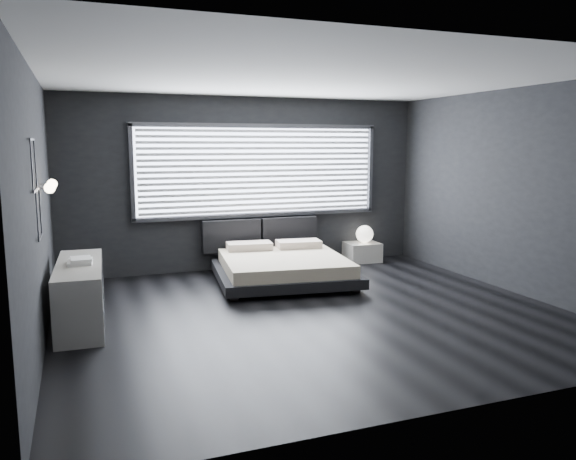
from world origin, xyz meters
name	(u,v)px	position (x,y,z in m)	size (l,w,h in m)	color
room	(313,199)	(0.00, 0.00, 1.40)	(6.04, 6.00, 2.80)	black
window	(260,171)	(0.20, 2.70, 1.61)	(4.14, 0.09, 1.52)	white
headboard	(261,234)	(0.18, 2.64, 0.57)	(1.96, 0.16, 0.52)	black
sconce_near	(49,188)	(-2.88, 0.05, 1.60)	(0.18, 0.11, 0.11)	silver
sconce_far	(52,184)	(-2.88, 0.65, 1.60)	(0.18, 0.11, 0.11)	silver
wall_art_upper	(34,165)	(-2.98, -0.55, 1.85)	(0.01, 0.48, 0.48)	#47474C
wall_art_lower	(39,214)	(-2.98, -0.30, 1.38)	(0.01, 0.48, 0.48)	#47474C
bed	(283,267)	(0.19, 1.56, 0.24)	(2.18, 2.10, 0.51)	black
nightstand	(362,252)	(2.01, 2.50, 0.17)	(0.57, 0.48, 0.33)	silver
orb_lamp	(365,234)	(2.05, 2.50, 0.48)	(0.30, 0.30, 0.30)	white
dresser	(81,293)	(-2.65, 0.54, 0.35)	(0.56, 1.78, 0.70)	silver
book_stack	(80,261)	(-2.63, 0.51, 0.74)	(0.28, 0.35, 0.07)	white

